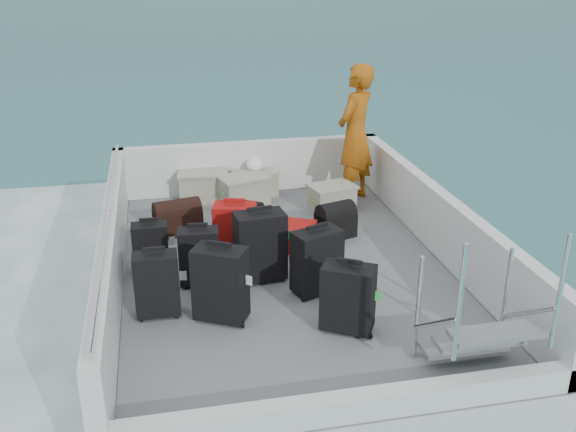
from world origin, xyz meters
The scene contains 23 objects.
ground centered at (0.00, 0.00, 0.00)m, with size 160.00×160.00×0.00m, color #174550.
ferry_hull centered at (0.00, 0.00, 0.30)m, with size 3.60×5.00×0.60m, color silver.
deck centered at (0.00, 0.00, 0.61)m, with size 3.30×4.70×0.02m, color slate.
deck_fittings centered at (0.35, -0.32, 0.99)m, with size 3.60×5.00×0.90m.
suitcase_0 centered at (-1.31, -0.73, 0.93)m, with size 0.40×0.22×0.61m, color black.
suitcase_1 centered at (-0.90, -0.21, 0.92)m, with size 0.39×0.22×0.59m, color black.
suitcase_2 centered at (-1.36, 0.19, 0.88)m, with size 0.36×0.22×0.52m, color black.
suitcase_3 centered at (-0.76, -0.91, 0.97)m, with size 0.46×0.27×0.70m, color black.
suitcase_4 centered at (-0.29, -0.22, 0.98)m, with size 0.49×0.29×0.72m, color black.
suitcase_5 centered at (-0.47, 0.31, 0.93)m, with size 0.45×0.27×0.62m, color #9B130B.
suitcase_6 centered at (0.29, -1.31, 0.93)m, with size 0.44×0.26×0.62m, color black.
suitcase_7 centered at (0.20, -0.59, 0.94)m, with size 0.46×0.26×0.64m, color black.
suitcase_8 centered at (0.10, 0.52, 0.75)m, with size 0.44×0.67×0.26m, color #9B130B.
duffel_0 centered at (-1.05, 1.13, 0.78)m, with size 0.54×0.30×0.32m, color black, non-canonical shape.
duffel_1 centered at (-0.28, 0.94, 0.78)m, with size 0.40×0.30×0.32m, color black, non-canonical shape.
duffel_2 centered at (0.74, 0.67, 0.78)m, with size 0.42×0.30×0.32m, color black, non-canonical shape.
crate_0 centered at (-0.66, 2.20, 0.80)m, with size 0.61×0.42×0.37m, color #A5A38F.
crate_1 centered at (-0.16, 1.92, 0.80)m, with size 0.59×0.41×0.36m, color #A5A38F.
crate_2 centered at (0.04, 2.20, 0.78)m, with size 0.53×0.36×0.32m, color #A5A38F.
crate_3 centered at (0.91, 1.44, 0.78)m, with size 0.53×0.37×0.32m, color #A5A38F.
yellow_bag centered at (1.13, 1.84, 0.73)m, with size 0.28×0.26×0.22m, color yellow.
white_bag centered at (0.04, 2.20, 1.03)m, with size 0.24×0.24×0.18m, color white.
passenger centered at (1.30, 1.79, 1.52)m, with size 0.67×0.43×1.80m, color orange.
Camera 1 is at (-1.20, -5.94, 3.67)m, focal length 40.00 mm.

